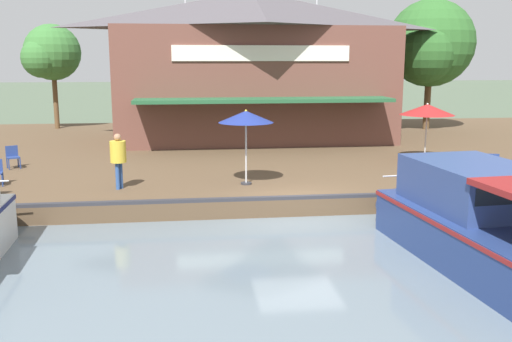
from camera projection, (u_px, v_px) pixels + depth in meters
name	position (u px, v px, depth m)	size (l,w,h in m)	color
ground_plane	(297.00, 219.00, 16.92)	(220.00, 220.00, 0.00)	#4C5B47
quay_deck	(253.00, 151.00, 27.58)	(22.00, 56.00, 0.60)	brown
quay_edge_fender	(297.00, 197.00, 16.90)	(0.20, 50.40, 0.10)	#2D2D33
waterfront_restaurant	(252.00, 65.00, 29.51)	(9.54, 14.16, 7.89)	brown
patio_umbrella_near_quay_edge	(246.00, 117.00, 18.48)	(1.80, 1.80, 2.48)	#B7B7B7
patio_umbrella_far_corner	(427.00, 110.00, 22.91)	(2.17, 2.17, 2.35)	#B7B7B7
cafe_chair_beside_entrance	(13.00, 156.00, 21.62)	(0.59, 0.59, 0.85)	navy
cafe_chair_under_first_umbrella	(492.00, 165.00, 19.74)	(0.57, 0.57, 0.85)	navy
person_mid_patio	(118.00, 154.00, 18.03)	(0.50, 0.50, 1.78)	#2D5193
motorboat_second_along	(478.00, 222.00, 13.39)	(8.28, 3.49, 2.21)	navy
tree_upstream_bank	(429.00, 46.00, 32.82)	(5.28, 5.03, 7.52)	brown
tree_behind_restaurant	(50.00, 54.00, 33.26)	(3.43, 3.27, 6.13)	brown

